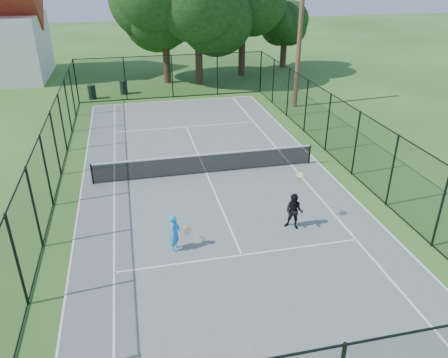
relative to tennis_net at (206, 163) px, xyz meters
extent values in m
plane|color=#2B551D|center=(0.00, 0.00, -0.58)|extent=(120.00, 120.00, 0.00)
cube|color=slate|center=(0.00, 0.00, -0.55)|extent=(11.00, 24.00, 0.06)
cylinder|color=black|center=(-5.00, 0.00, -0.04)|extent=(0.08, 0.08, 0.95)
cylinder|color=black|center=(5.00, 0.00, -0.04)|extent=(0.08, 0.08, 0.95)
cube|color=black|center=(0.00, 0.00, -0.04)|extent=(10.00, 0.03, 0.88)
cube|color=white|center=(0.00, 0.00, 0.40)|extent=(10.00, 0.05, 0.06)
cylinder|color=#332114|center=(0.09, 17.42, 1.27)|extent=(0.56, 0.56, 3.70)
sphere|color=black|center=(0.09, 17.42, 4.79)|extent=(6.67, 6.67, 6.67)
cylinder|color=#332114|center=(2.49, 16.35, 1.28)|extent=(0.56, 0.56, 3.73)
sphere|color=black|center=(2.49, 16.35, 4.82)|extent=(6.68, 6.68, 6.68)
cylinder|color=#332114|center=(6.56, 18.69, 1.22)|extent=(0.56, 0.56, 3.60)
sphere|color=black|center=(6.56, 18.69, 4.45)|extent=(5.71, 5.71, 5.71)
cylinder|color=#332114|center=(11.04, 20.79, 0.53)|extent=(0.56, 0.56, 2.22)
sphere|color=black|center=(11.04, 20.79, 2.61)|extent=(3.88, 3.88, 3.88)
cylinder|color=black|center=(-5.63, 13.88, -0.12)|extent=(0.54, 0.54, 0.92)
cylinder|color=black|center=(-5.63, 13.88, 0.36)|extent=(0.58, 0.58, 0.05)
cylinder|color=black|center=(-3.42, 14.72, -0.11)|extent=(0.54, 0.54, 0.93)
cylinder|color=black|center=(-3.42, 14.72, 0.37)|extent=(0.58, 0.58, 0.05)
cylinder|color=#4C3823|center=(7.72, 9.00, 3.42)|extent=(0.30, 0.30, 7.99)
imported|color=#1B8CE9|center=(-2.08, -5.59, 0.14)|extent=(0.50, 0.57, 1.32)
torus|color=gold|center=(-1.63, -5.44, 0.03)|extent=(0.27, 0.18, 0.29)
cylinder|color=silver|center=(-1.63, -5.44, 0.03)|extent=(0.23, 0.15, 0.25)
imported|color=black|center=(2.22, -5.20, 0.17)|extent=(0.84, 0.81, 1.37)
torus|color=gold|center=(2.47, -4.85, 1.43)|extent=(0.30, 0.28, 0.14)
cylinder|color=silver|center=(2.47, -4.85, 1.43)|extent=(0.26, 0.24, 0.11)
sphere|color=#CCE526|center=(2.46, -4.63, 1.51)|extent=(0.07, 0.07, 0.07)
camera|label=1|loc=(-3.14, -17.73, 8.14)|focal=35.00mm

